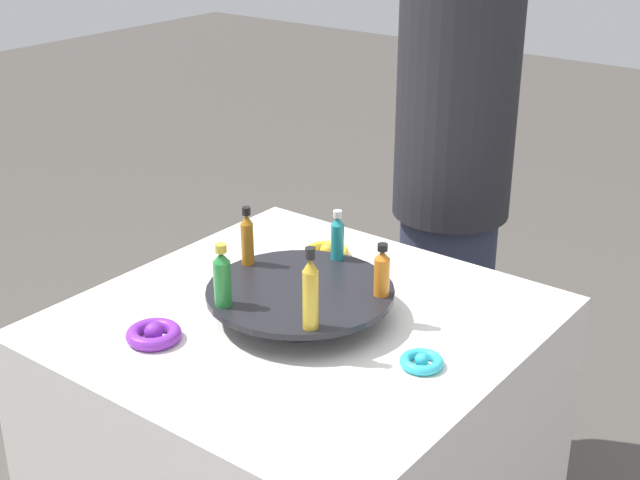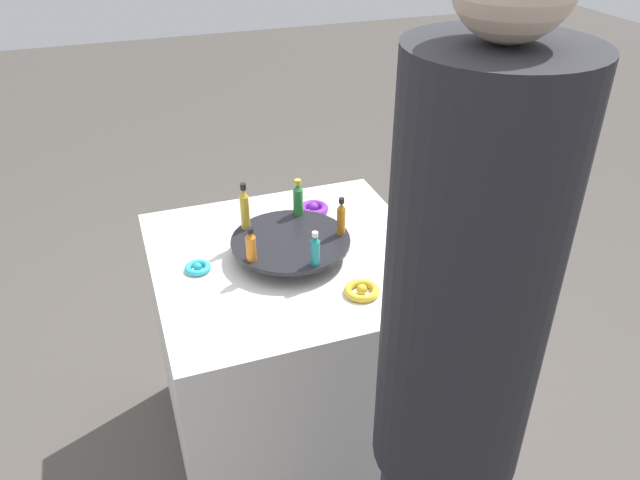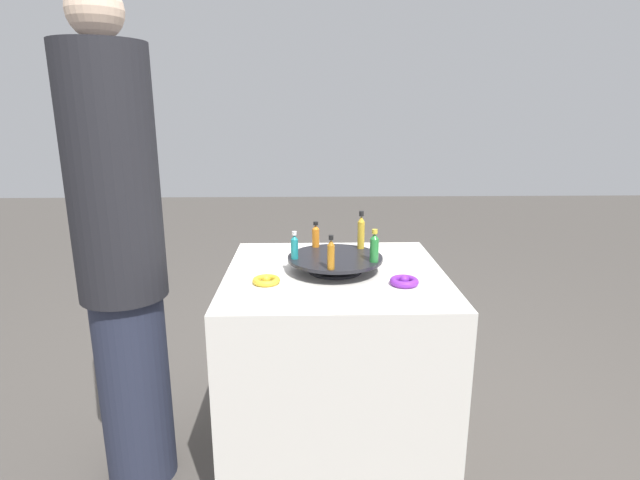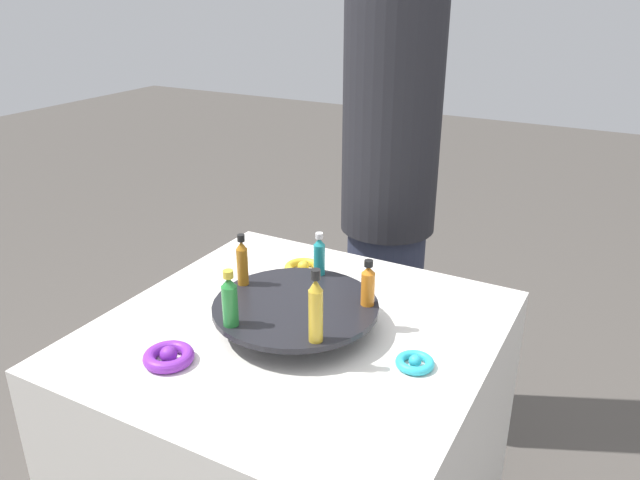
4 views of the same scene
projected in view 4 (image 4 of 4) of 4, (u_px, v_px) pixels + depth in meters
party_table at (298, 469)px, 1.47m from camera, size 0.80×0.80×0.77m
display_stand at (296, 311)px, 1.31m from camera, size 0.35×0.35×0.06m
bottle_amber at (242, 262)px, 1.36m from camera, size 0.02×0.02×0.12m
bottle_green at (230, 300)px, 1.20m from camera, size 0.03×0.03×0.12m
bottle_gold at (316, 309)px, 1.14m from camera, size 0.03×0.03×0.15m
bottle_orange at (368, 284)px, 1.28m from camera, size 0.03×0.03×0.10m
bottle_teal at (319, 255)px, 1.41m from camera, size 0.03×0.03×0.10m
ribbon_bow_teal at (415, 362)px, 1.18m from camera, size 0.07×0.07×0.02m
ribbon_bow_gold at (303, 268)px, 1.57m from camera, size 0.10×0.10×0.03m
ribbon_bow_purple at (169, 356)px, 1.20m from camera, size 0.10×0.10×0.03m
person_figure at (389, 183)px, 1.92m from camera, size 0.29×0.29×1.73m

